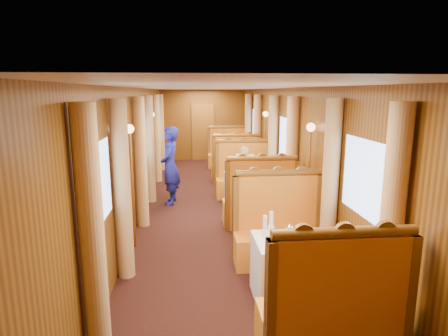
{
  "coord_description": "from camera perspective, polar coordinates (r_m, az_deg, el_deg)",
  "views": [
    {
      "loc": [
        -0.52,
        -7.47,
        2.43
      ],
      "look_at": [
        0.12,
        -0.76,
        1.05
      ],
      "focal_mm": 30.0,
      "sensor_mm": 36.0,
      "label": 1
    }
  ],
  "objects": [
    {
      "name": "window_right_mid",
      "position": [
        7.79,
        9.52,
        4.19
      ],
      "size": [
        0.01,
        1.2,
        0.9
      ],
      "primitive_type": null,
      "rotation": [
        1.57,
        0.0,
        -1.57
      ],
      "color": "#89ADDB",
      "rests_on": "wall_right"
    },
    {
      "name": "rose_vase_far",
      "position": [
        11.15,
        1.26,
        3.83
      ],
      "size": [
        0.06,
        0.06,
        0.36
      ],
      "rotation": [
        0.0,
        0.0,
        -0.12
      ],
      "color": "silver",
      "rests_on": "table_far"
    },
    {
      "name": "window_left_near",
      "position": [
        4.2,
        -18.62,
        -2.54
      ],
      "size": [
        0.01,
        1.2,
        0.9
      ],
      "primitive_type": null,
      "rotation": [
        1.57,
        0.0,
        1.57
      ],
      "color": "#89ADDB",
      "rests_on": "wall_left"
    },
    {
      "name": "banquette_mid_fwd",
      "position": [
        6.88,
        5.44,
        -5.44
      ],
      "size": [
        1.3,
        0.55,
        1.34
      ],
      "color": "#BD4C15",
      "rests_on": "floor"
    },
    {
      "name": "banquette_near_aft",
      "position": [
        5.52,
        8.34,
        -9.87
      ],
      "size": [
        1.3,
        0.55,
        1.34
      ],
      "color": "#BD4C15",
      "rests_on": "floor"
    },
    {
      "name": "ceiling",
      "position": [
        7.49,
        -1.51,
        12.11
      ],
      "size": [
        3.0,
        12.0,
        0.01
      ],
      "primitive_type": null,
      "rotation": [
        3.14,
        0.0,
        0.0
      ],
      "color": "silver",
      "rests_on": "wall_left"
    },
    {
      "name": "wall_left",
      "position": [
        7.63,
        -12.79,
        2.39
      ],
      "size": [
        0.01,
        12.0,
        2.5
      ],
      "primitive_type": null,
      "rotation": [
        1.57,
        0.0,
        1.57
      ],
      "color": "brown",
      "rests_on": "floor"
    },
    {
      "name": "table_far",
      "position": [
        11.23,
        1.13,
        1.03
      ],
      "size": [
        1.05,
        0.72,
        0.75
      ],
      "primitive_type": "cube",
      "color": "white",
      "rests_on": "floor"
    },
    {
      "name": "curtain_right_far_a",
      "position": [
        10.44,
        5.09,
        4.63
      ],
      "size": [
        0.22,
        0.22,
        2.35
      ],
      "primitive_type": "cylinder",
      "color": "tan",
      "rests_on": "floor"
    },
    {
      "name": "table_mid",
      "position": [
        7.85,
        4.05,
        -3.63
      ],
      "size": [
        1.05,
        0.72,
        0.75
      ],
      "primitive_type": "cube",
      "color": "white",
      "rests_on": "floor"
    },
    {
      "name": "curtain_left_far_a",
      "position": [
        10.3,
        -10.23,
        4.4
      ],
      "size": [
        0.22,
        0.22,
        2.35
      ],
      "primitive_type": "cylinder",
      "color": "tan",
      "rests_on": "floor"
    },
    {
      "name": "cup_inboard",
      "position": [
        4.46,
        6.23,
        -9.17
      ],
      "size": [
        0.08,
        0.08,
        0.26
      ],
      "rotation": [
        0.0,
        0.0,
        0.41
      ],
      "color": "white",
      "rests_on": "table_near"
    },
    {
      "name": "curtain_left_near_a",
      "position": [
        3.53,
        -19.49,
        -9.93
      ],
      "size": [
        0.22,
        0.22,
        2.35
      ],
      "primitive_type": "cylinder",
      "color": "tan",
      "rests_on": "floor"
    },
    {
      "name": "curtain_right_near_a",
      "position": [
        3.92,
        24.15,
        -8.18
      ],
      "size": [
        0.22,
        0.22,
        2.35
      ],
      "primitive_type": "cylinder",
      "color": "tan",
      "rests_on": "floor"
    },
    {
      "name": "wall_right",
      "position": [
        7.83,
        9.57,
        2.74
      ],
      "size": [
        0.01,
        12.0,
        2.5
      ],
      "primitive_type": null,
      "rotation": [
        1.57,
        0.0,
        -1.57
      ],
      "color": "brown",
      "rests_on": "floor"
    },
    {
      "name": "teapot_left",
      "position": [
        4.32,
        9.38,
        -10.5
      ],
      "size": [
        0.2,
        0.18,
        0.13
      ],
      "primitive_type": null,
      "rotation": [
        0.0,
        0.0,
        0.4
      ],
      "color": "silver",
      "rests_on": "tea_tray"
    },
    {
      "name": "passenger",
      "position": [
        8.54,
        3.21,
        0.15
      ],
      "size": [
        0.4,
        0.44,
        0.76
      ],
      "color": "beige",
      "rests_on": "banquette_mid_aft"
    },
    {
      "name": "window_left_far",
      "position": [
        11.05,
        -10.5,
        6.3
      ],
      "size": [
        0.01,
        1.2,
        0.9
      ],
      "primitive_type": null,
      "rotation": [
        1.57,
        0.0,
        1.57
      ],
      "color": "#89ADDB",
      "rests_on": "wall_left"
    },
    {
      "name": "teapot_back",
      "position": [
        4.5,
        9.98,
        -9.7
      ],
      "size": [
        0.16,
        0.13,
        0.12
      ],
      "primitive_type": null,
      "rotation": [
        0.0,
        0.0,
        0.16
      ],
      "color": "silver",
      "rests_on": "tea_tray"
    },
    {
      "name": "curtain_right_far_b",
      "position": [
        11.97,
        3.73,
        5.54
      ],
      "size": [
        0.22,
        0.22,
        2.35
      ],
      "primitive_type": "cylinder",
      "color": "tan",
      "rests_on": "floor"
    },
    {
      "name": "banquette_far_aft",
      "position": [
        12.22,
        0.59,
        2.13
      ],
      "size": [
        1.3,
        0.55,
        1.34
      ],
      "color": "#BD4C15",
      "rests_on": "floor"
    },
    {
      "name": "curtain_left_mid_a",
      "position": [
        6.86,
        -12.57,
        0.75
      ],
      "size": [
        0.22,
        0.22,
        2.35
      ],
      "primitive_type": "cylinder",
      "color": "tan",
      "rests_on": "floor"
    },
    {
      "name": "curtain_right_mid_a",
      "position": [
        7.06,
        10.23,
        1.16
      ],
      "size": [
        0.22,
        0.22,
        2.35
      ],
      "primitive_type": "cylinder",
      "color": "tan",
      "rests_on": "floor"
    },
    {
      "name": "steward",
      "position": [
        8.2,
        -8.21,
        0.34
      ],
      "size": [
        0.45,
        0.65,
        1.7
      ],
      "primitive_type": "imported",
      "rotation": [
        0.0,
        0.0,
        -1.65
      ],
      "color": "navy",
      "rests_on": "floor"
    },
    {
      "name": "curtain_left_far_b",
      "position": [
        11.85,
        -9.63,
        5.34
      ],
      "size": [
        0.22,
        0.22,
        2.35
      ],
      "primitive_type": "cylinder",
      "color": "tan",
      "rests_on": "floor"
    },
    {
      "name": "window_left_mid",
      "position": [
        7.59,
        -12.74,
        3.88
      ],
      "size": [
        0.01,
        1.2,
        0.9
      ],
      "primitive_type": null,
      "rotation": [
        1.57,
        0.0,
        1.57
      ],
      "color": "#89ADDB",
      "rests_on": "wall_left"
    },
    {
      "name": "floor",
      "position": [
        7.87,
        -1.41,
        -6.41
      ],
      "size": [
        3.0,
        12.0,
        0.01
      ],
      "primitive_type": null,
      "color": "black",
      "rests_on": "ground"
    },
    {
      "name": "curtain_left_near_b",
      "position": [
        4.99,
        -15.25,
        -3.42
      ],
      "size": [
        0.22,
        0.22,
        2.35
      ],
      "primitive_type": "cylinder",
      "color": "tan",
      "rests_on": "floor"
    },
    {
      "name": "window_right_near",
      "position": [
        4.55,
        20.81,
        -1.63
      ],
      "size": [
        0.01,
        1.2,
        0.9
      ],
      "primitive_type": null,
      "rotation": [
        1.57,
        0.0,
        -1.57
      ],
      "color": "#89ADDB",
      "rests_on": "wall_right"
    },
    {
      "name": "wall_far",
      "position": [
        13.53,
        -3.25,
        6.56
      ],
      "size": [
        3.0,
        0.01,
        2.5
      ],
      "primitive_type": null,
      "rotation": [
        1.57,
        0.0,
        0.0
      ],
      "color": "brown",
      "rests_on": "floor"
    },
    {
      "name": "sconce_left_fore",
      "position": [
        5.88,
        -13.99,
        0.98
      ],
      "size": [
        0.14,
        0.14,
        1.95
      ],
      "color": "#BF8C3F",
      "rests_on": "floor"
    },
    {
      "name": "curtain_right_near_b",
      "position": [
        5.27,
        15.87,
        -2.67
      ],
      "size": [
        0.22,
        0.22,
        2.35
      ],
      "primitive_type": "cylinder",
      "color": "tan",
      "rests_on": "floor"
    },
    {
      "name": "curtain_left_mid_b",
      "position": [
        8.39,
        -11.29,
        2.75
      ],
      "size": [
        0.22,
        0.22,
        2.35
      ],
      "primitive_type": "cylinder",
      "color": "tan",
      "rests_on": "floor"
    },
    {
      "name": "sconce_right_fore",
      "position": [
        6.12,
        12.9,
        1.44
      ],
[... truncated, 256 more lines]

